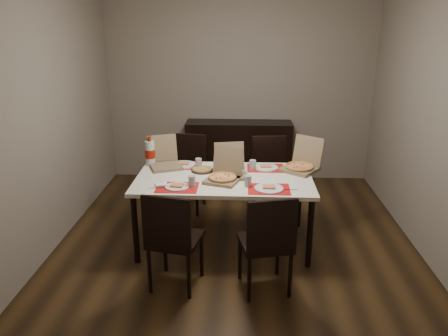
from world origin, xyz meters
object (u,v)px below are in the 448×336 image
Objects in this scene: soda_bottle at (150,153)px; chair_near_left at (172,237)px; dining_table at (224,183)px; chair_near_right at (268,240)px; sideboard at (239,152)px; dip_bowl at (227,169)px; chair_far_right at (270,171)px; chair_far_left at (188,169)px; pizza_box_center at (224,176)px.

chair_near_left is at bearing -70.80° from soda_bottle.
chair_near_right is at bearing -65.08° from dining_table.
sideboard is 2.78m from chair_near_left.
soda_bottle is at bearing 170.50° from dip_bowl.
sideboard is 1.61× the size of chair_near_right.
dining_table is 14.79× the size of dip_bowl.
chair_far_left is at bearing 177.34° from chair_far_right.
soda_bottle reaches higher than chair_far_right.
sideboard is at bearing 57.47° from soda_bottle.
dining_table is 1.94× the size of chair_far_right.
dining_table is at bearing 64.81° from chair_near_left.
pizza_box_center is at bearing 117.50° from chair_near_right.
chair_far_right reaches higher than sideboard.
chair_far_left is 2.86× the size of soda_bottle.
soda_bottle is (-0.96, -1.50, 0.44)m from sideboard.
soda_bottle is (-1.35, -0.52, 0.38)m from chair_far_right.
chair_near_left and chair_near_right have the same top height.
chair_near_left is 0.82m from chair_near_right.
sideboard is 1.99m from pizza_box_center.
soda_bottle reaches higher than pizza_box_center.
chair_near_left is 1.35m from soda_bottle.
dip_bowl is at bearing -9.50° from soda_bottle.
chair_near_left is 2.86× the size of soda_bottle.
dining_table is 0.23m from dip_bowl.
soda_bottle is (-0.86, 0.14, 0.12)m from dip_bowl.
chair_near_right is at bearing -63.42° from chair_far_left.
chair_far_right is (1.01, -0.05, 0.00)m from chair_far_left.
pizza_box_center is 0.95m from soda_bottle.
chair_far_right is 0.87m from dip_bowl.
dip_bowl is (0.02, 0.31, -0.04)m from pizza_box_center.
soda_bottle is (-0.43, 1.22, 0.38)m from chair_near_left.
chair_near_left reaches higher than dining_table.
chair_far_left is at bearing -123.51° from sideboard.
chair_far_right is at bearing 20.99° from soda_bottle.
chair_near_left reaches higher than dip_bowl.
dining_table is at bearing -120.66° from chair_far_right.
dining_table is 1.06m from chair_far_left.
chair_near_left is at bearing -111.78° from dip_bowl.
chair_far_left is at bearing 116.58° from chair_near_right.
chair_near_left is at bearing -101.06° from sideboard.
dining_table is 0.15m from pizza_box_center.
chair_near_right is (0.41, -0.89, -0.17)m from dining_table.
chair_far_left is 7.64× the size of dip_bowl.
chair_far_right is at bearing 61.88° from pizza_box_center.
chair_near_right is 1.77m from chair_far_right.
chair_far_left is 1.02m from chair_far_right.
pizza_box_center is at bearing 62.12° from chair_near_left.
dining_table is 1.94× the size of chair_near_left.
chair_far_left is (-0.62, -0.94, 0.06)m from sideboard.
chair_near_right and chair_far_left have the same top height.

